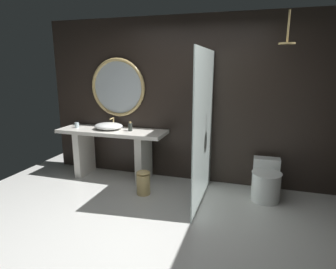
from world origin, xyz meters
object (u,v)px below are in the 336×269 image
object	(u,v)px
soap_dispenser	(130,127)
round_wall_mirror	(118,88)
toilet	(266,181)
tumbler_cup	(77,125)
vessel_sink	(109,126)
waste_bin	(143,182)
rain_shower_head	(287,40)

from	to	relation	value
soap_dispenser	round_wall_mirror	xyz separation A→B (m)	(-0.33, 0.26, 0.60)
soap_dispenser	toilet	world-z (taller)	soap_dispenser
tumbler_cup	round_wall_mirror	world-z (taller)	round_wall_mirror
tumbler_cup	soap_dispenser	distance (m)	0.97
vessel_sink	soap_dispenser	xyz separation A→B (m)	(0.39, -0.01, 0.01)
soap_dispenser	waste_bin	distance (m)	0.95
tumbler_cup	waste_bin	world-z (taller)	tumbler_cup
vessel_sink	waste_bin	distance (m)	1.17
soap_dispenser	round_wall_mirror	distance (m)	0.73
vessel_sink	toilet	size ratio (longest dim) A/B	0.80
tumbler_cup	waste_bin	size ratio (longest dim) A/B	0.25
round_wall_mirror	toilet	bearing A→B (deg)	-8.29
vessel_sink	toilet	distance (m)	2.59
round_wall_mirror	soap_dispenser	bearing A→B (deg)	-38.54
tumbler_cup	soap_dispenser	size ratio (longest dim) A/B	0.60
round_wall_mirror	waste_bin	size ratio (longest dim) A/B	2.68
round_wall_mirror	toilet	distance (m)	2.76
round_wall_mirror	tumbler_cup	bearing A→B (deg)	-155.45
soap_dispenser	toilet	bearing A→B (deg)	-2.60
soap_dispenser	rain_shower_head	bearing A→B (deg)	-4.19
rain_shower_head	toilet	bearing A→B (deg)	147.60
vessel_sink	waste_bin	world-z (taller)	vessel_sink
toilet	waste_bin	bearing A→B (deg)	-167.29
toilet	vessel_sink	bearing A→B (deg)	177.68
tumbler_cup	waste_bin	bearing A→B (deg)	-17.98
waste_bin	vessel_sink	bearing A→B (deg)	148.58
toilet	rain_shower_head	bearing A→B (deg)	-32.40
vessel_sink	waste_bin	bearing A→B (deg)	-31.42
tumbler_cup	toilet	size ratio (longest dim) A/B	0.15
vessel_sink	tumbler_cup	size ratio (longest dim) A/B	5.31
toilet	round_wall_mirror	bearing A→B (deg)	171.71
tumbler_cup	soap_dispenser	xyz separation A→B (m)	(0.97, 0.04, 0.02)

